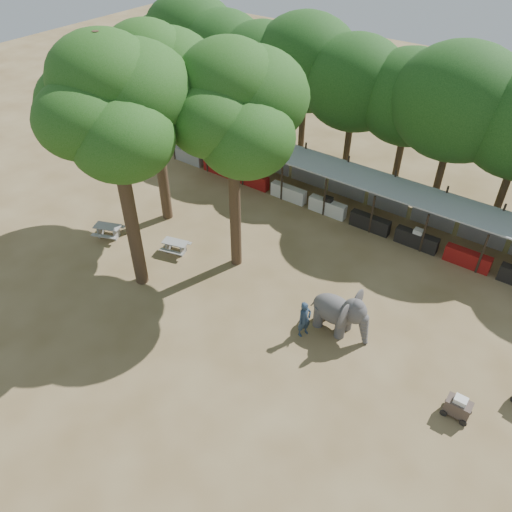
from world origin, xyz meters
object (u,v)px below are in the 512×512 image
Objects in this scene: handler at (304,319)px; yard_tree_back at (232,106)px; elephant at (341,312)px; yard_tree_center at (111,104)px; cart_front at (458,407)px; picnic_table_far at (176,245)px; picnic_table_near at (108,230)px; yard_tree_left at (151,79)px.

yard_tree_back is at bearing 87.35° from handler.
elephant is at bearing -10.86° from yard_tree_back.
yard_tree_center is 6.43× the size of handler.
cart_front is (5.83, -1.30, -0.61)m from elephant.
yard_tree_back is 10.80× the size of cart_front.
elephant reaches higher than picnic_table_far.
yard_tree_center reaches higher than picnic_table_near.
yard_tree_center is at bearing -175.67° from cart_front.
yard_tree_back is at bearing -9.46° from yard_tree_left.
yard_tree_left reaches higher than elephant.
yard_tree_back is (3.00, 4.00, -0.67)m from yard_tree_center.
yard_tree_center is 18.02m from cart_front.
yard_tree_left is 5.89× the size of handler.
handler is 8.88m from picnic_table_far.
handler is 12.88m from picnic_table_near.
yard_tree_center is 13.05m from elephant.
handler is at bearing -16.56° from yard_tree_left.
yard_tree_back is 11.08m from picnic_table_near.
handler is at bearing -23.48° from yard_tree_back.
yard_tree_left is 8.63m from picnic_table_far.
handler is 7.00m from cart_front.
yard_tree_back is 6.86× the size of picnic_table_far.
yard_tree_left is 5.87× the size of picnic_table_near.
yard_tree_center is 5.04m from yard_tree_back.
yard_tree_left is 6.09m from yard_tree_back.
yard_tree_left is 0.92× the size of yard_tree_center.
handler is at bearing 178.20° from cart_front.
picnic_table_far is at bearing -177.29° from elephant.
cart_front is (15.71, 1.38, -8.70)m from yard_tree_center.
elephant reaches higher than handler.
yard_tree_left reaches higher than picnic_table_far.
yard_tree_center is 12.12m from handler.
picnic_table_near is 19.86m from cart_front.
yard_tree_back is 10.21m from elephant.
picnic_table_near is (-7.15, -2.62, -8.06)m from yard_tree_back.
elephant is at bearing -14.84° from picnic_table_far.
elephant is at bearing -10.21° from yard_tree_left.
yard_tree_back is 3.91× the size of elephant.
handler is (8.72, 1.51, -8.27)m from yard_tree_center.
picnic_table_far is at bearing 175.01° from cart_front.
handler is at bearing -21.52° from picnic_table_near.
picnic_table_near is at bearing -107.55° from yard_tree_left.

